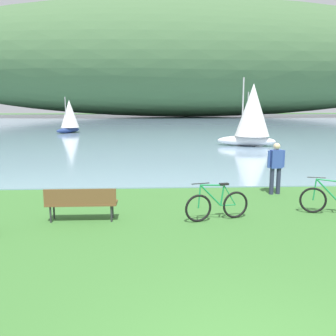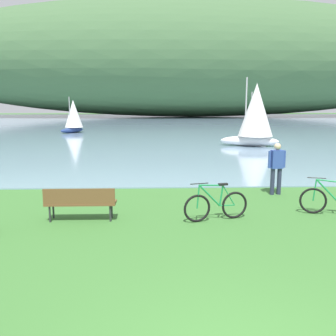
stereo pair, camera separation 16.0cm
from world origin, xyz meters
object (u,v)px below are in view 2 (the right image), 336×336
object	(u,v)px
bicycle_leaning_near_bench	(334,201)
sailboat_toward_hillside	(255,117)
park_bench_near_camera	(80,201)
bicycle_beside_path	(216,205)
sailboat_nearest_to_shore	(73,116)
person_at_shoreline	(277,165)
sailboat_mid_bay	(255,114)

from	to	relation	value
bicycle_leaning_near_bench	sailboat_toward_hillside	world-z (taller)	sailboat_toward_hillside
park_bench_near_camera	bicycle_beside_path	distance (m)	3.48
bicycle_beside_path	sailboat_nearest_to_shore	xyz separation A→B (m)	(-9.56, 27.88, 1.28)
park_bench_near_camera	bicycle_leaning_near_bench	distance (m)	6.73
person_at_shoreline	sailboat_toward_hillside	world-z (taller)	sailboat_toward_hillside
park_bench_near_camera	sailboat_mid_bay	size ratio (longest dim) A/B	0.39
sailboat_toward_hillside	person_at_shoreline	bearing A→B (deg)	-102.89
sailboat_nearest_to_shore	sailboat_toward_hillside	distance (m)	17.58
sailboat_mid_bay	sailboat_toward_hillside	world-z (taller)	sailboat_mid_bay
bicycle_leaning_near_bench	sailboat_nearest_to_shore	xyz separation A→B (m)	(-12.81, 27.55, 1.28)
park_bench_near_camera	sailboat_toward_hillside	xyz separation A→B (m)	(10.10, 20.93, 1.30)
bicycle_leaning_near_bench	person_at_shoreline	distance (m)	2.52
bicycle_leaning_near_bench	sailboat_nearest_to_shore	bearing A→B (deg)	114.93
bicycle_beside_path	sailboat_nearest_to_shore	distance (m)	29.51
bicycle_leaning_near_bench	person_at_shoreline	xyz separation A→B (m)	(-0.83, 2.31, 0.58)
person_at_shoreline	sailboat_mid_bay	world-z (taller)	sailboat_mid_bay
bicycle_beside_path	sailboat_nearest_to_shore	bearing A→B (deg)	108.93
bicycle_leaning_near_bench	sailboat_nearest_to_shore	world-z (taller)	sailboat_nearest_to_shore
park_bench_near_camera	sailboat_mid_bay	world-z (taller)	sailboat_mid_bay
bicycle_beside_path	sailboat_mid_bay	size ratio (longest dim) A/B	0.37
sailboat_nearest_to_shore	person_at_shoreline	bearing A→B (deg)	-64.61
sailboat_mid_bay	bicycle_beside_path	bearing A→B (deg)	-108.20
sailboat_nearest_to_shore	sailboat_mid_bay	size ratio (longest dim) A/B	0.75
park_bench_near_camera	person_at_shoreline	bearing A→B (deg)	23.48
sailboat_nearest_to_shore	sailboat_toward_hillside	bearing A→B (deg)	-23.00
bicycle_leaning_near_bench	bicycle_beside_path	distance (m)	3.26
park_bench_near_camera	sailboat_nearest_to_shore	size ratio (longest dim) A/B	0.52
sailboat_mid_bay	sailboat_toward_hillside	distance (m)	5.30
person_at_shoreline	sailboat_nearest_to_shore	world-z (taller)	sailboat_nearest_to_shore
sailboat_nearest_to_shore	sailboat_toward_hillside	xyz separation A→B (m)	(16.18, -6.87, 0.14)
park_bench_near_camera	bicycle_beside_path	xyz separation A→B (m)	(3.48, -0.08, -0.12)
bicycle_beside_path	sailboat_mid_bay	world-z (taller)	sailboat_mid_bay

